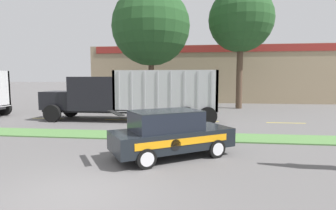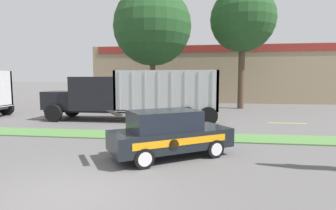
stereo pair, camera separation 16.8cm
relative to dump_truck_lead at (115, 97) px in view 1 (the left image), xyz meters
name	(u,v)px [view 1 (the left image)]	position (x,y,z in m)	size (l,w,h in m)	color
ground_plane	(76,192)	(2.72, -11.21, -1.59)	(600.00, 600.00, 0.00)	#5B5959
grass_verge	(138,135)	(2.72, -4.68, -1.56)	(120.00, 1.84, 0.06)	#517F42
centre_line_3	(48,118)	(-5.02, 0.24, -1.58)	(2.40, 0.14, 0.01)	yellow
centre_line_4	(122,120)	(0.38, 0.24, -1.58)	(2.40, 0.14, 0.01)	yellow
centre_line_5	(201,121)	(5.78, 0.24, -1.58)	(2.40, 0.14, 0.01)	yellow
centre_line_6	(286,123)	(11.18, 0.24, -1.58)	(2.40, 0.14, 0.01)	yellow
dump_truck_lead	(115,97)	(0.00, 0.00, 0.00)	(11.75, 2.76, 3.33)	black
rally_car	(170,133)	(4.68, -7.95, -0.73)	(4.54, 3.79, 1.71)	black
store_building_backdrop	(216,75)	(7.88, 20.03, 1.80)	(31.08, 12.10, 6.77)	#9E896B
tree_behind_left	(241,13)	(9.43, 8.62, 7.32)	(6.01, 6.01, 12.85)	brown
tree_behind_centre	(151,19)	(1.38, 6.07, 6.49)	(6.83, 6.83, 12.52)	brown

